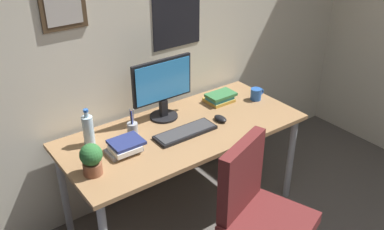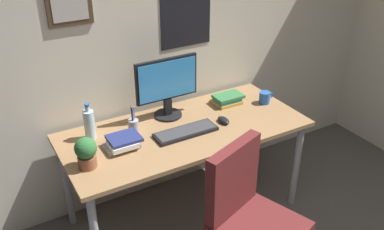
{
  "view_description": "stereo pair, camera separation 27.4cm",
  "coord_description": "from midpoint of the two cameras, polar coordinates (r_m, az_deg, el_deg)",
  "views": [
    {
      "loc": [
        -1.35,
        -0.35,
        2.2
      ],
      "look_at": [
        0.08,
        1.59,
        0.89
      ],
      "focal_mm": 39.83,
      "sensor_mm": 36.0,
      "label": 1
    },
    {
      "loc": [
        -1.12,
        -0.5,
        2.2
      ],
      "look_at": [
        0.08,
        1.59,
        0.89
      ],
      "focal_mm": 39.83,
      "sensor_mm": 36.0,
      "label": 2
    }
  ],
  "objects": [
    {
      "name": "wall_back",
      "position": [
        3.0,
        -10.37,
        10.6
      ],
      "size": [
        4.4,
        0.1,
        2.6
      ],
      "color": "beige",
      "rests_on": "ground_plane"
    },
    {
      "name": "coffee_mug_near",
      "position": [
        3.28,
        6.24,
        2.75
      ],
      "size": [
        0.12,
        0.08,
        0.09
      ],
      "color": "#2659B2",
      "rests_on": "desk"
    },
    {
      "name": "book_stack_right",
      "position": [
        3.23,
        1.32,
        2.27
      ],
      "size": [
        0.22,
        0.17,
        0.07
      ],
      "color": "gold",
      "rests_on": "desk"
    },
    {
      "name": "book_stack_left",
      "position": [
        2.67,
        -11.89,
        -4.3
      ],
      "size": [
        0.22,
        0.17,
        0.08
      ],
      "color": "gray",
      "rests_on": "desk"
    },
    {
      "name": "computer_mouse",
      "position": [
        2.97,
        1.19,
        -0.55
      ],
      "size": [
        0.06,
        0.11,
        0.04
      ],
      "color": "black",
      "rests_on": "desk"
    },
    {
      "name": "desk",
      "position": [
        2.93,
        -3.85,
        -3.16
      ],
      "size": [
        1.67,
        0.75,
        0.74
      ],
      "color": "#936D47",
      "rests_on": "ground_plane"
    },
    {
      "name": "potted_plant",
      "position": [
        2.5,
        -16.43,
        -5.7
      ],
      "size": [
        0.13,
        0.13,
        0.19
      ],
      "color": "brown",
      "rests_on": "desk"
    },
    {
      "name": "water_bottle",
      "position": [
        2.77,
        -16.5,
        -2.04
      ],
      "size": [
        0.07,
        0.07,
        0.25
      ],
      "color": "silver",
      "rests_on": "desk"
    },
    {
      "name": "pen_cup",
      "position": [
        2.83,
        -10.74,
        -1.91
      ],
      "size": [
        0.07,
        0.07,
        0.2
      ],
      "color": "#9EA0A5",
      "rests_on": "desk"
    },
    {
      "name": "monitor",
      "position": [
        2.94,
        -6.65,
        3.75
      ],
      "size": [
        0.46,
        0.2,
        0.43
      ],
      "color": "black",
      "rests_on": "desk"
    },
    {
      "name": "office_chair",
      "position": [
        2.54,
        5.7,
        -12.75
      ],
      "size": [
        0.59,
        0.6,
        0.95
      ],
      "color": "#591E1E",
      "rests_on": "ground_plane"
    },
    {
      "name": "keyboard",
      "position": [
        2.83,
        -3.66,
        -2.39
      ],
      "size": [
        0.43,
        0.15,
        0.03
      ],
      "color": "black",
      "rests_on": "desk"
    }
  ]
}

